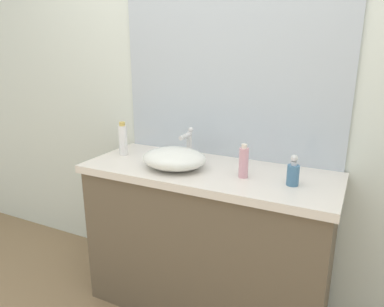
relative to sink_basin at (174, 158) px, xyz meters
name	(u,v)px	position (x,y,z in m)	size (l,w,h in m)	color
bathroom_wall_rear	(227,79)	(0.15, 0.37, 0.39)	(6.00, 0.06, 2.60)	silver
vanity_counter	(207,240)	(0.17, 0.06, -0.48)	(1.35, 0.54, 0.85)	brown
wall_mirror_panel	(229,73)	(0.17, 0.33, 0.43)	(1.31, 0.01, 0.97)	#B2BCC6
sink_basin	(174,158)	(0.00, 0.00, 0.00)	(0.35, 0.30, 0.11)	silver
faucet	(188,141)	(0.00, 0.17, 0.05)	(0.03, 0.14, 0.18)	silver
soap_dispenser	(293,173)	(0.62, 0.03, 0.01)	(0.06, 0.06, 0.15)	teal
lotion_bottle	(244,162)	(0.38, 0.03, 0.03)	(0.05, 0.05, 0.17)	#D697A4
perfume_bottle	(123,139)	(-0.39, 0.08, 0.04)	(0.05, 0.05, 0.20)	white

